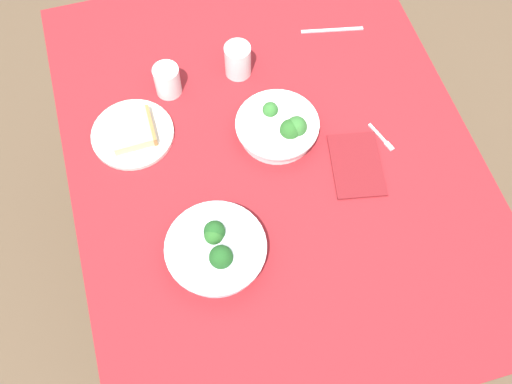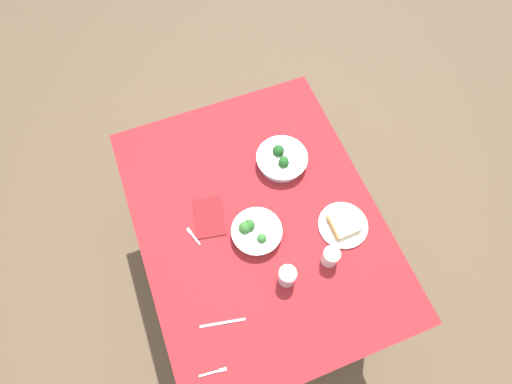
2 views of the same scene
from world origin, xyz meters
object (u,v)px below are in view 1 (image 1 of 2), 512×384
water_glass_center (238,60)px  water_glass_side (167,80)px  broccoli_bowl_far (216,250)px  broccoli_bowl_near (279,128)px  bread_side_plate (133,132)px  table_knife_left (332,30)px  fork_by_far_bowl (382,138)px  napkin_folded_upper (356,165)px

water_glass_center → water_glass_side: (-0.01, 0.20, -0.00)m
water_glass_center → broccoli_bowl_far: bearing=159.6°
broccoli_bowl_near → bread_side_plate: (0.10, 0.37, -0.02)m
bread_side_plate → table_knife_left: 0.65m
broccoli_bowl_far → table_knife_left: size_ratio=1.31×
water_glass_center → fork_by_far_bowl: size_ratio=1.03×
water_glass_center → table_knife_left: 0.31m
broccoli_bowl_far → bread_side_plate: broccoli_bowl_far is taller
bread_side_plate → broccoli_bowl_far: bearing=-161.8°
broccoli_bowl_near → bread_side_plate: size_ratio=1.00×
napkin_folded_upper → broccoli_bowl_near: bearing=48.0°
fork_by_far_bowl → table_knife_left: size_ratio=0.52×
fork_by_far_bowl → broccoli_bowl_far: bearing=-86.4°
water_glass_center → fork_by_far_bowl: water_glass_center is taller
fork_by_far_bowl → water_glass_side: bearing=-139.6°
fork_by_far_bowl → napkin_folded_upper: napkin_folded_upper is taller
table_knife_left → fork_by_far_bowl: bearing=-78.2°
broccoli_bowl_far → fork_by_far_bowl: 0.54m
broccoli_bowl_near → table_knife_left: 0.39m
bread_side_plate → napkin_folded_upper: size_ratio=1.14×
napkin_folded_upper → bread_side_plate: bearing=65.0°
water_glass_side → napkin_folded_upper: water_glass_side is taller
water_glass_center → fork_by_far_bowl: 0.44m
bread_side_plate → table_knife_left: bearing=-72.2°
table_knife_left → broccoli_bowl_far: bearing=-118.6°
table_knife_left → napkin_folded_upper: bearing=-89.9°
broccoli_bowl_near → napkin_folded_upper: broccoli_bowl_near is taller
water_glass_side → fork_by_far_bowl: water_glass_side is taller
water_glass_side → fork_by_far_bowl: size_ratio=0.94×
water_glass_side → fork_by_far_bowl: 0.59m
fork_by_far_bowl → table_knife_left: same height
broccoli_bowl_near → napkin_folded_upper: (-0.15, -0.16, -0.03)m
water_glass_center → water_glass_side: 0.20m
water_glass_center → fork_by_far_bowl: bearing=-136.3°
water_glass_side → fork_by_far_bowl: bearing=-121.4°
water_glass_side → water_glass_center: bearing=-86.7°
broccoli_bowl_far → table_knife_left: 0.77m
bread_side_plate → water_glass_center: (0.13, -0.32, 0.04)m
broccoli_bowl_far → water_glass_side: same height
table_knife_left → bread_side_plate: bearing=-150.8°
broccoli_bowl_far → fork_by_far_bowl: size_ratio=2.50×
broccoli_bowl_far → water_glass_center: water_glass_center is taller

